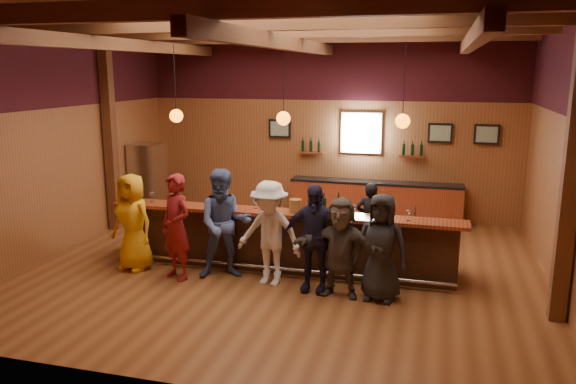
# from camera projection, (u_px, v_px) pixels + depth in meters

# --- Properties ---
(room) EXTENTS (9.04, 9.00, 4.52)m
(room) POSITION_uv_depth(u_px,v_px,m) (284.00, 88.00, 9.50)
(room) COLOR brown
(room) RESTS_ON ground
(bar_counter) EXTENTS (6.30, 1.07, 1.11)m
(bar_counter) POSITION_uv_depth(u_px,v_px,m) (287.00, 238.00, 10.16)
(bar_counter) COLOR black
(bar_counter) RESTS_ON ground
(back_bar_cabinet) EXTENTS (4.00, 0.52, 0.95)m
(back_bar_cabinet) POSITION_uv_depth(u_px,v_px,m) (375.00, 201.00, 13.24)
(back_bar_cabinet) COLOR maroon
(back_bar_cabinet) RESTS_ON ground
(window) EXTENTS (0.95, 0.09, 0.95)m
(window) POSITION_uv_depth(u_px,v_px,m) (361.00, 133.00, 13.21)
(window) COLOR silver
(window) RESTS_ON room
(framed_pictures) EXTENTS (5.35, 0.05, 0.45)m
(framed_pictures) POSITION_uv_depth(u_px,v_px,m) (399.00, 132.00, 12.97)
(framed_pictures) COLOR black
(framed_pictures) RESTS_ON room
(wine_shelves) EXTENTS (3.00, 0.18, 0.30)m
(wine_shelves) POSITION_uv_depth(u_px,v_px,m) (360.00, 151.00, 13.24)
(wine_shelves) COLOR maroon
(wine_shelves) RESTS_ON room
(pendant_lights) EXTENTS (4.24, 0.24, 1.37)m
(pendant_lights) POSITION_uv_depth(u_px,v_px,m) (283.00, 118.00, 9.56)
(pendant_lights) COLOR black
(pendant_lights) RESTS_ON room
(stainless_fridge) EXTENTS (0.70, 0.70, 1.80)m
(stainless_fridge) POSITION_uv_depth(u_px,v_px,m) (148.00, 181.00, 13.45)
(stainless_fridge) COLOR silver
(stainless_fridge) RESTS_ON ground
(customer_orange) EXTENTS (0.96, 0.74, 1.74)m
(customer_orange) POSITION_uv_depth(u_px,v_px,m) (133.00, 222.00, 9.94)
(customer_orange) COLOR orange
(customer_orange) RESTS_ON ground
(customer_redvest) EXTENTS (0.79, 0.69, 1.82)m
(customer_redvest) POSITION_uv_depth(u_px,v_px,m) (176.00, 227.00, 9.48)
(customer_redvest) COLOR maroon
(customer_redvest) RESTS_ON ground
(customer_denim) EXTENTS (1.12, 1.00, 1.89)m
(customer_denim) POSITION_uv_depth(u_px,v_px,m) (225.00, 224.00, 9.54)
(customer_denim) COLOR #4A5E94
(customer_denim) RESTS_ON ground
(customer_white) EXTENTS (1.23, 0.83, 1.76)m
(customer_white) POSITION_uv_depth(u_px,v_px,m) (270.00, 233.00, 9.23)
(customer_white) COLOR white
(customer_white) RESTS_ON ground
(customer_navy) EXTENTS (1.05, 0.48, 1.77)m
(customer_navy) POSITION_uv_depth(u_px,v_px,m) (314.00, 238.00, 8.95)
(customer_navy) COLOR #1E1C38
(customer_navy) RESTS_ON ground
(customer_brown) EXTENTS (1.51, 0.56, 1.60)m
(customer_brown) POSITION_uv_depth(u_px,v_px,m) (341.00, 247.00, 8.77)
(customer_brown) COLOR #514A41
(customer_brown) RESTS_ON ground
(customer_dark) EXTENTS (0.89, 0.64, 1.69)m
(customer_dark) POSITION_uv_depth(u_px,v_px,m) (381.00, 247.00, 8.61)
(customer_dark) COLOR black
(customer_dark) RESTS_ON ground
(bartender) EXTENTS (0.55, 0.37, 1.45)m
(bartender) POSITION_uv_depth(u_px,v_px,m) (370.00, 220.00, 10.63)
(bartender) COLOR black
(bartender) RESTS_ON ground
(ice_bucket) EXTENTS (0.21, 0.21, 0.23)m
(ice_bucket) POSITION_uv_depth(u_px,v_px,m) (295.00, 206.00, 9.63)
(ice_bucket) COLOR brown
(ice_bucket) RESTS_ON bar_counter
(bottle_a) EXTENTS (0.08, 0.08, 0.35)m
(bottle_a) POSITION_uv_depth(u_px,v_px,m) (324.00, 205.00, 9.60)
(bottle_a) COLOR black
(bottle_a) RESTS_ON bar_counter
(bottle_b) EXTENTS (0.08, 0.08, 0.37)m
(bottle_b) POSITION_uv_depth(u_px,v_px,m) (338.00, 206.00, 9.53)
(bottle_b) COLOR black
(bottle_b) RESTS_ON bar_counter
(glass_a) EXTENTS (0.09, 0.09, 0.20)m
(glass_a) POSITION_uv_depth(u_px,v_px,m) (152.00, 195.00, 10.39)
(glass_a) COLOR silver
(glass_a) RESTS_ON bar_counter
(glass_b) EXTENTS (0.09, 0.09, 0.19)m
(glass_b) POSITION_uv_depth(u_px,v_px,m) (172.00, 196.00, 10.28)
(glass_b) COLOR silver
(glass_b) RESTS_ON bar_counter
(glass_c) EXTENTS (0.08, 0.08, 0.19)m
(glass_c) POSITION_uv_depth(u_px,v_px,m) (215.00, 199.00, 10.07)
(glass_c) COLOR silver
(glass_c) RESTS_ON bar_counter
(glass_d) EXTENTS (0.07, 0.07, 0.16)m
(glass_d) POSITION_uv_depth(u_px,v_px,m) (228.00, 202.00, 9.94)
(glass_d) COLOR silver
(glass_d) RESTS_ON bar_counter
(glass_e) EXTENTS (0.08, 0.08, 0.18)m
(glass_e) POSITION_uv_depth(u_px,v_px,m) (256.00, 201.00, 9.90)
(glass_e) COLOR silver
(glass_e) RESTS_ON bar_counter
(glass_f) EXTENTS (0.08, 0.08, 0.19)m
(glass_f) POSITION_uv_depth(u_px,v_px,m) (315.00, 206.00, 9.55)
(glass_f) COLOR silver
(glass_f) RESTS_ON bar_counter
(glass_g) EXTENTS (0.08, 0.08, 0.19)m
(glass_g) POSITION_uv_depth(u_px,v_px,m) (354.00, 208.00, 9.43)
(glass_g) COLOR silver
(glass_g) RESTS_ON bar_counter
(glass_h) EXTENTS (0.08, 0.08, 0.19)m
(glass_h) POSITION_uv_depth(u_px,v_px,m) (409.00, 213.00, 9.11)
(glass_h) COLOR silver
(glass_h) RESTS_ON bar_counter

